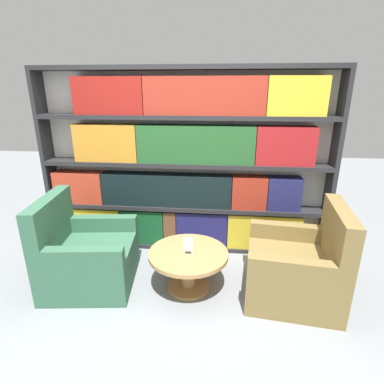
# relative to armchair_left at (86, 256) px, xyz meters

# --- Properties ---
(ground_plane) EXTENTS (14.00, 14.00, 0.00)m
(ground_plane) POSITION_rel_armchair_left_xyz_m (0.93, -0.33, -0.31)
(ground_plane) COLOR gray
(bookshelf) EXTENTS (3.49, 0.30, 2.20)m
(bookshelf) POSITION_rel_armchair_left_xyz_m (0.94, 0.90, 0.76)
(bookshelf) COLOR silver
(bookshelf) RESTS_ON ground_plane
(armchair_left) EXTENTS (0.95, 0.93, 0.95)m
(armchair_left) POSITION_rel_armchair_left_xyz_m (0.00, 0.00, 0.00)
(armchair_left) COLOR #336047
(armchair_left) RESTS_ON ground_plane
(armchair_right) EXTENTS (0.95, 0.94, 0.95)m
(armchair_right) POSITION_rel_armchair_left_xyz_m (2.15, -0.00, 0.00)
(armchair_right) COLOR olive
(armchair_right) RESTS_ON ground_plane
(coffee_table) EXTENTS (0.80, 0.80, 0.42)m
(coffee_table) POSITION_rel_armchair_left_xyz_m (1.07, 0.00, -0.01)
(coffee_table) COLOR #AD7F4C
(coffee_table) RESTS_ON ground_plane
(table_sign) EXTENTS (0.10, 0.06, 0.16)m
(table_sign) POSITION_rel_armchair_left_xyz_m (1.07, 0.00, 0.18)
(table_sign) COLOR black
(table_sign) RESTS_ON coffee_table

